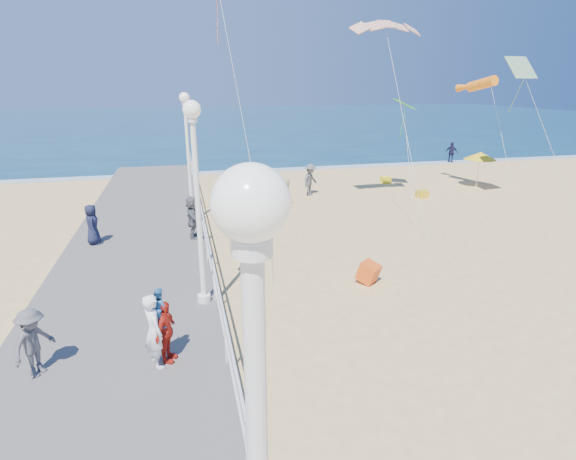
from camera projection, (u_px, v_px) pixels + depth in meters
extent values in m
plane|color=#E2BD76|center=(383.00, 294.00, 13.63)|extent=(160.00, 160.00, 0.00)
cube|color=#0C314C|center=(213.00, 121.00, 73.64)|extent=(160.00, 90.00, 0.05)
cube|color=silver|center=(262.00, 170.00, 32.55)|extent=(160.00, 1.20, 0.04)
cube|color=#68635E|center=(123.00, 317.00, 11.90)|extent=(5.00, 44.00, 0.40)
cube|color=white|center=(213.00, 265.00, 12.05)|extent=(0.05, 42.00, 0.06)
cube|color=white|center=(214.00, 282.00, 12.21)|extent=(0.05, 42.00, 0.04)
sphere|color=white|center=(251.00, 203.00, 2.41)|extent=(0.44, 0.44, 0.44)
cylinder|color=white|center=(204.00, 298.00, 12.29)|extent=(0.36, 0.36, 0.20)
cylinder|color=white|center=(199.00, 216.00, 11.55)|extent=(0.14, 0.14, 4.70)
sphere|color=white|center=(192.00, 109.00, 10.72)|extent=(0.44, 0.44, 0.44)
cylinder|color=white|center=(192.00, 211.00, 20.60)|extent=(0.36, 0.36, 0.20)
cylinder|color=white|center=(189.00, 160.00, 19.86)|extent=(0.14, 0.14, 4.70)
sphere|color=white|center=(184.00, 98.00, 19.03)|extent=(0.44, 0.44, 0.44)
imported|color=white|center=(154.00, 331.00, 9.29)|extent=(0.58, 0.70, 1.64)
imported|color=#2E6CAD|center=(160.00, 307.00, 9.31)|extent=(0.45, 0.50, 0.85)
imported|color=#504F54|center=(33.00, 342.00, 9.04)|extent=(0.96, 1.10, 1.47)
imported|color=red|center=(166.00, 332.00, 9.47)|extent=(0.64, 0.89, 1.40)
imported|color=#171B34|center=(92.00, 224.00, 16.48)|extent=(0.56, 0.78, 1.50)
imported|color=#5A5B5F|center=(193.00, 217.00, 17.15)|extent=(0.50, 1.53, 1.64)
imported|color=#515356|center=(310.00, 180.00, 25.24)|extent=(1.30, 1.28, 1.79)
imported|color=#191835|center=(452.00, 152.00, 35.57)|extent=(0.93, 0.99, 1.64)
imported|color=gray|center=(286.00, 192.00, 23.11)|extent=(0.56, 0.77, 1.44)
cube|color=red|center=(368.00, 274.00, 14.29)|extent=(0.88, 0.90, 0.74)
cylinder|color=white|center=(478.00, 172.00, 27.27)|extent=(0.05, 0.05, 1.80)
cone|color=yellow|center=(480.00, 156.00, 26.95)|extent=(1.90, 1.90, 0.45)
cube|color=yellow|center=(386.00, 180.00, 28.64)|extent=(0.55, 0.55, 0.40)
cube|color=gold|center=(422.00, 194.00, 24.96)|extent=(0.55, 0.55, 0.40)
cylinder|color=orange|center=(482.00, 84.00, 24.70)|extent=(1.07, 3.02, 1.15)
cube|color=blue|center=(521.00, 67.00, 21.81)|extent=(1.48, 1.09, 1.04)
cube|color=green|center=(404.00, 104.00, 25.10)|extent=(1.44, 1.52, 0.56)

